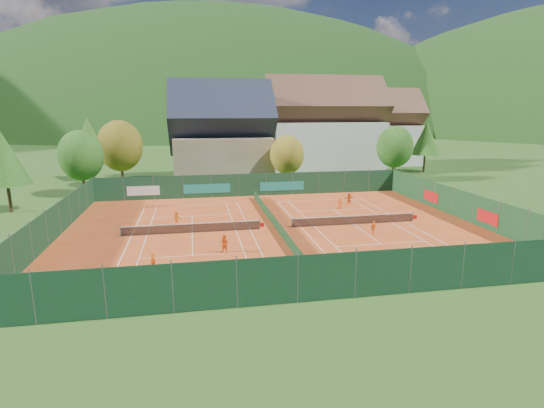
{
  "coord_description": "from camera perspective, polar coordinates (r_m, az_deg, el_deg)",
  "views": [
    {
      "loc": [
        -7.66,
        -38.92,
        11.44
      ],
      "look_at": [
        0.0,
        2.0,
        2.0
      ],
      "focal_mm": 28.0,
      "sensor_mm": 36.0,
      "label": 1
    }
  ],
  "objects": [
    {
      "name": "loose_ball_1",
      "position": [
        34.88,
        7.5,
        -6.42
      ],
      "size": [
        0.07,
        0.07,
        0.07
      ],
      "primitive_type": "sphere",
      "color": "#CCD833",
      "rests_on": "ground"
    },
    {
      "name": "court_divider",
      "position": [
        41.14,
        0.51,
        -2.64
      ],
      "size": [
        0.03,
        28.8,
        1.0
      ],
      "color": "#123217",
      "rests_on": "ground"
    },
    {
      "name": "court_markings_right",
      "position": [
        43.48,
        10.93,
        -2.7
      ],
      "size": [
        11.03,
        23.83,
        0.0
      ],
      "color": "white",
      "rests_on": "ground"
    },
    {
      "name": "loose_ball_0",
      "position": [
        34.94,
        -7.69,
        -6.39
      ],
      "size": [
        0.07,
        0.07,
        0.07
      ],
      "primitive_type": "sphere",
      "color": "#CCD833",
      "rests_on": "ground"
    },
    {
      "name": "chalet",
      "position": [
        69.24,
        -6.8,
        8.7
      ],
      "size": [
        16.2,
        12.0,
        16.0
      ],
      "color": "tan",
      "rests_on": "ground"
    },
    {
      "name": "fence_east",
      "position": [
        48.81,
        24.21,
        -0.13
      ],
      "size": [
        0.09,
        32.0,
        3.0
      ],
      "color": "#153B1B",
      "rests_on": "ground"
    },
    {
      "name": "tennis_net_left",
      "position": [
        40.42,
        -10.48,
        -3.13
      ],
      "size": [
        13.3,
        0.1,
        1.02
      ],
      "color": "#59595B",
      "rests_on": "ground"
    },
    {
      "name": "ball_hopper",
      "position": [
        36.52,
        24.99,
        -5.8
      ],
      "size": [
        0.34,
        0.34,
        0.8
      ],
      "color": "slate",
      "rests_on": "ground"
    },
    {
      "name": "tree_west_mid",
      "position": [
        65.95,
        -19.76,
        7.36
      ],
      "size": [
        6.44,
        6.44,
        9.78
      ],
      "color": "#402B17",
      "rests_on": "ground"
    },
    {
      "name": "mountain_backdrop",
      "position": [
        279.5,
        -2.98,
        2.23
      ],
      "size": [
        820.0,
        530.0,
        242.0
      ],
      "color": "black",
      "rests_on": "ground"
    },
    {
      "name": "ground",
      "position": [
        41.28,
        0.51,
        -3.34
      ],
      "size": [
        600.0,
        600.0,
        0.0
      ],
      "primitive_type": "plane",
      "color": "#274C18",
      "rests_on": "ground"
    },
    {
      "name": "fence_north",
      "position": [
        56.27,
        -3.08,
        2.55
      ],
      "size": [
        40.0,
        0.1,
        3.0
      ],
      "color": "#153C24",
      "rests_on": "ground"
    },
    {
      "name": "player_right_far_b",
      "position": [
        52.31,
        10.31,
        0.71
      ],
      "size": [
        1.31,
        0.52,
        1.38
      ],
      "primitive_type": "imported",
      "rotation": [
        0.0,
        0.0,
        3.23
      ],
      "color": "#D54F12",
      "rests_on": "ground"
    },
    {
      "name": "loose_ball_2",
      "position": [
        43.34,
        3.75,
        -2.51
      ],
      "size": [
        0.07,
        0.07,
        0.07
      ],
      "primitive_type": "sphere",
      "color": "#CCD833",
      "rests_on": "ground"
    },
    {
      "name": "court_markings_left",
      "position": [
        40.56,
        -10.67,
        -3.82
      ],
      "size": [
        11.03,
        23.83,
        0.0
      ],
      "color": "white",
      "rests_on": "ground"
    },
    {
      "name": "clay_pad",
      "position": [
        41.28,
        0.51,
        -3.31
      ],
      "size": [
        40.0,
        32.0,
        0.01
      ],
      "primitive_type": "cube",
      "color": "#BB461B",
      "rests_on": "ground"
    },
    {
      "name": "tree_east_front",
      "position": [
        70.69,
        16.18,
        7.37
      ],
      "size": [
        5.72,
        5.72,
        8.69
      ],
      "color": "#442918",
      "rests_on": "ground"
    },
    {
      "name": "hotel_block_a",
      "position": [
        78.67,
        7.02,
        9.73
      ],
      "size": [
        21.6,
        11.0,
        17.25
      ],
      "color": "silver",
      "rests_on": "ground"
    },
    {
      "name": "tree_west_back",
      "position": [
        74.87,
        -23.44,
        8.14
      ],
      "size": [
        5.6,
        5.6,
        10.0
      ],
      "color": "#4D321B",
      "rests_on": "ground"
    },
    {
      "name": "player_right_far_a",
      "position": [
        49.75,
        9.06,
        0.06
      ],
      "size": [
        0.63,
        0.43,
        1.25
      ],
      "primitive_type": "imported",
      "rotation": [
        0.0,
        0.0,
        3.09
      ],
      "color": "#F64D15",
      "rests_on": "ground"
    },
    {
      "name": "player_left_far",
      "position": [
        43.3,
        -12.73,
        -1.87
      ],
      "size": [
        1.0,
        0.65,
        1.46
      ],
      "primitive_type": "imported",
      "rotation": [
        0.0,
        0.0,
        3.26
      ],
      "color": "#D75713",
      "rests_on": "ground"
    },
    {
      "name": "player_left_near",
      "position": [
        32.37,
        -15.68,
        -7.3
      ],
      "size": [
        0.52,
        0.45,
        1.19
      ],
      "primitive_type": "imported",
      "rotation": [
        0.0,
        0.0,
        0.49
      ],
      "color": "#E05B13",
      "rests_on": "ground"
    },
    {
      "name": "player_right_near",
      "position": [
        40.33,
        13.46,
        -3.13
      ],
      "size": [
        0.8,
        0.6,
        1.27
      ],
      "primitive_type": "imported",
      "rotation": [
        0.0,
        0.0,
        0.44
      ],
      "color": "orange",
      "rests_on": "ground"
    },
    {
      "name": "tree_east_mid",
      "position": [
        82.42,
        20.0,
        8.28
      ],
      "size": [
        5.04,
        5.04,
        9.0
      ],
      "color": "#49321A",
      "rests_on": "ground"
    },
    {
      "name": "loose_ball_3",
      "position": [
        49.9,
        -3.32,
        -0.46
      ],
      "size": [
        0.07,
        0.07,
        0.07
      ],
      "primitive_type": "sphere",
      "color": "#CCD833",
      "rests_on": "ground"
    },
    {
      "name": "tree_east_back",
      "position": [
        85.92,
        12.65,
        9.34
      ],
      "size": [
        7.15,
        7.15,
        10.86
      ],
      "color": "#412E17",
      "rests_on": "ground"
    },
    {
      "name": "fence_west",
      "position": [
        42.02,
        -27.35,
        -2.37
      ],
      "size": [
        0.04,
        32.0,
        3.0
      ],
      "color": "#13351E",
      "rests_on": "ground"
    },
    {
      "name": "fence_south",
      "position": [
        26.13,
        7.39,
        -9.69
      ],
      "size": [
        40.0,
        0.04,
        3.0
      ],
      "color": "#12321D",
      "rests_on": "ground"
    },
    {
      "name": "tree_west_front",
      "position": [
        60.94,
        -24.3,
        5.96
      ],
      "size": [
        5.72,
        5.72,
        8.69
      ],
      "color": "#483319",
      "rests_on": "ground"
    },
    {
      "name": "tree_center",
      "position": [
        62.79,
        2.04,
        6.62
      ],
      "size": [
        5.01,
        5.01,
        7.6
      ],
      "color": "#442C18",
      "rests_on": "ground"
    },
    {
      "name": "hotel_block_b",
      "position": [
        91.2,
        13.99,
        9.37
      ],
      "size": [
        17.28,
        10.0,
        15.5
      ],
      "color": "silver",
      "rests_on": "ground"
    },
    {
      "name": "player_left_mid",
      "position": [
        34.35,
        -6.41,
        -5.38
      ],
      "size": [
        0.95,
        0.89,
        1.56
      ],
      "primitive_type": "imported",
      "rotation": [
        0.0,
        0.0,
        -0.53
      ],
      "color": "#EB5714",
      "rests_on": "ground"
    },
    {
      "name": "tree_west_side",
      "position": [
        55.09,
        -32.36,
        5.2
      ],
      "size": [
        5.04,
        5.04,
        9.0
      ],
      "color": "#432D18",
      "rests_on": "ground"
    },
    {
      "name": "tennis_net_right",
      "position": [
        43.41,
        11.14,
        -2.06
      ],
      "size": [
        13.3,
        0.1,
        1.02
      ],
      "color": "#59595B",
      "rests_on": "ground"
    }
  ]
}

